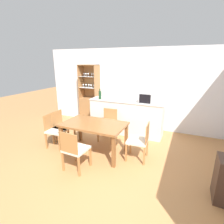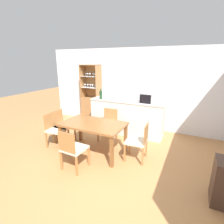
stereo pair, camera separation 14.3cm
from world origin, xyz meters
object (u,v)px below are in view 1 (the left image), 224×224
Objects in this scene: dining_table at (94,127)px; dining_chair_head_near at (75,150)px; dining_chair_side_left_near at (55,130)px; microwave at (149,98)px; wine_bottle at (100,95)px; display_cabinet at (90,105)px; dining_chair_side_right_far at (139,141)px; dining_chair_head_far at (108,124)px; dining_chair_side_left_far at (62,126)px.

dining_table is 0.81m from dining_chair_head_near.
microwave reaches higher than dining_chair_side_left_near.
display_cabinet is at bearing 140.14° from wine_bottle.
dining_table is 1.09m from dining_chair_side_right_far.
dining_chair_side_left_near is 1.80× the size of microwave.
dining_table is 1.69× the size of dining_chair_head_far.
dining_chair_side_left_far is 2.13m from dining_chair_side_right_far.
dining_chair_side_left_near is at bearing 93.12° from dining_chair_side_right_far.
display_cabinet is at bearing 117.45° from dining_chair_head_near.
microwave is (2.01, 1.54, 0.71)m from dining_chair_side_left_near.
dining_chair_head_near is at bearing 87.01° from dining_chair_head_far.
wine_bottle is at bearing 49.65° from dining_chair_side_right_far.
dining_chair_side_right_far is at bearing -36.13° from wine_bottle.
dining_chair_head_near is (1.26, -2.69, -0.15)m from display_cabinet.
dining_chair_side_left_near is (-1.06, -0.14, -0.20)m from dining_table.
dining_chair_head_near is 2.49m from microwave.
wine_bottle is (0.55, 1.15, 0.70)m from dining_chair_side_left_far.
dining_chair_head_near is 2.24m from wine_bottle.
dining_table is 1.69× the size of dining_chair_side_right_far.
dining_chair_side_left_far is (-1.07, 0.13, -0.20)m from dining_table.
dining_table is 0.81m from dining_chair_head_far.
dining_chair_side_left_near is (-2.13, -0.27, 0.00)m from dining_chair_side_right_far.
dining_chair_head_near reaches higher than dining_table.
dining_chair_side_right_far is (1.07, -0.64, 0.00)m from dining_chair_head_far.
display_cabinet reaches higher than dining_chair_head_far.
dining_chair_side_left_far is 1.40m from dining_chair_head_near.
display_cabinet reaches higher than microwave.
dining_chair_side_left_near is at bearing -172.65° from dining_table.
microwave is (-0.12, 1.27, 0.71)m from dining_chair_side_right_far.
dining_table is 3.03× the size of microwave.
dining_chair_head_near and dining_chair_side_right_far have the same top height.
dining_chair_side_right_far is 2.08m from wine_bottle.
dining_table is at bearing 82.89° from dining_chair_side_left_far.
dining_chair_head_near is 1.00× the size of dining_chair_side_left_near.
dining_chair_head_near is (-0.00, -0.78, -0.20)m from dining_table.
microwave reaches higher than dining_chair_side_right_far.
display_cabinet is 1.70m from dining_chair_head_far.
microwave is (2.01, 1.27, 0.71)m from dining_chair_side_left_far.
wine_bottle is (-0.51, 0.51, 0.70)m from dining_chair_head_far.
dining_chair_side_left_far and dining_chair_head_far have the same top height.
dining_chair_head_far is 1.00× the size of dining_chair_side_right_far.
dining_chair_side_right_far is (1.06, 0.14, -0.20)m from dining_table.
dining_chair_side_left_far is 1.00× the size of dining_chair_head_far.
microwave is at bearing 68.91° from dining_chair_head_near.
dining_chair_side_left_far reaches higher than dining_table.
display_cabinet reaches higher than dining_table.
dining_chair_side_right_far is at bearing 145.96° from dining_chair_head_far.
dining_chair_side_left_near is 1.68m from wine_bottle.
dining_chair_side_left_near is (-1.06, 0.64, 0.00)m from dining_chair_head_near.
dining_chair_side_left_far is 1.24m from dining_chair_head_far.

